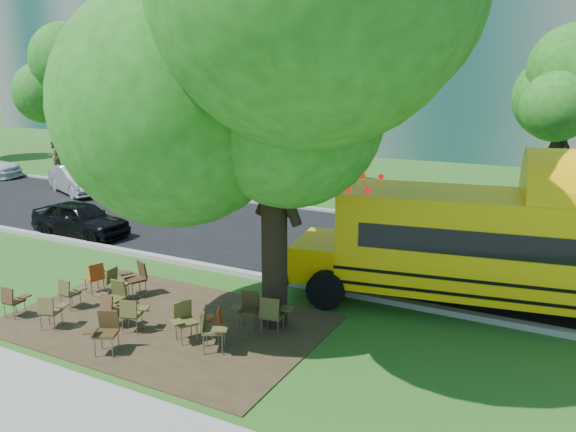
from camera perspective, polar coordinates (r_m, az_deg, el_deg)
The scene contains 33 objects.
ground at distance 14.08m, azimuth -14.31°, elevation -8.98°, with size 160.00×160.00×0.00m, color #26561A.
dirt_patch at distance 13.12m, azimuth -12.49°, elevation -10.54°, with size 7.00×4.50×0.03m, color #382819.
asphalt_road at distance 19.50m, azimuth -0.49°, elevation -2.09°, with size 80.00×8.00×0.04m, color black.
kerb_near at distance 16.24m, azimuth -7.24°, elevation -5.31°, with size 80.00×0.25×0.14m, color gray.
kerb_far at distance 23.06m, azimuth 4.35°, elevation 0.49°, with size 80.00×0.25×0.14m, color gray.
building_main at distance 48.88m, azimuth 7.92°, elevation 20.25°, with size 38.00×16.00×22.00m, color slate.
building_left at distance 68.37m, azimuth -16.30°, elevation 17.11°, with size 26.00×14.00×20.00m, color slate.
bg_tree_0 at distance 30.73m, azimuth -15.37°, elevation 11.82°, with size 5.20×5.20×7.18m.
bg_tree_1 at distance 37.90m, azimuth -22.44°, elevation 12.80°, with size 6.00×6.00×8.40m.
bg_tree_2 at distance 29.08m, azimuth -0.77°, elevation 11.51°, with size 4.80×4.80×6.62m.
bg_tree_3 at distance 23.53m, azimuth 26.21°, elevation 11.61°, with size 5.60×5.60×7.84m.
main_tree at distance 11.59m, azimuth -1.50°, elevation 15.18°, with size 7.20×7.20×9.24m.
school_bus at distance 13.99m, azimuth 26.29°, elevation -3.15°, with size 11.64×4.26×2.79m.
chair_0 at distance 14.32m, azimuth -26.19°, elevation -7.58°, with size 0.51×0.49×0.77m.
chair_1 at distance 14.30m, azimuth -21.36°, elevation -7.12°, with size 0.50×0.45×0.77m.
chair_2 at distance 13.34m, azimuth -23.02°, elevation -8.70°, with size 0.54×0.60×0.80m.
chair_3 at distance 13.59m, azimuth -17.24°, elevation -7.65°, with size 0.56×0.53×0.85m.
chair_4 at distance 12.98m, azimuth -17.46°, elevation -8.79°, with size 0.56×0.48×0.81m.
chair_5 at distance 11.86m, azimuth -18.07°, elevation -10.80°, with size 0.60×0.70×0.88m.
chair_6 at distance 11.80m, azimuth -7.49°, elevation -10.63°, with size 0.64×0.54×0.79m.
chair_7 at distance 11.42m, azimuth -7.85°, elevation -11.00°, with size 0.76×0.64×0.94m.
chair_8 at distance 15.07m, azimuth -18.95°, elevation -5.69°, with size 0.51×0.65×0.84m.
chair_9 at distance 14.61m, azimuth -15.10°, elevation -5.83°, with size 0.74×0.58×0.91m.
chair_10 at distance 14.39m, azimuth -17.13°, elevation -6.40°, with size 0.54×0.57×0.86m.
chair_11 at distance 12.60m, azimuth -15.58°, elevation -9.40°, with size 0.55×0.62×0.80m.
chair_12 at distance 12.00m, azimuth -10.54°, elevation -10.15°, with size 0.57×0.72×0.85m.
chair_13 at distance 11.95m, azimuth -1.54°, elevation -9.76°, with size 0.63×0.63×0.93m.
chair_14 at distance 12.42m, azimuth -4.09°, elevation -9.12°, with size 0.57×0.63×0.84m.
black_car at distance 20.74m, azimuth -20.34°, elevation -0.28°, with size 1.47×3.66×1.25m, color black.
bg_car_silver at distance 28.53m, azimuth -20.64°, elevation 3.45°, with size 1.44×4.14×1.36m, color #A4A4AA.
bg_car_red at distance 24.39m, azimuth -12.34°, elevation 2.23°, with size 2.02×4.38×1.22m, color maroon.
pedestrian_a at distance 34.02m, azimuth -20.97°, elevation 5.22°, with size 0.61×0.40×1.68m, color navy.
pedestrian_b at distance 36.64m, azimuth -22.69°, elevation 5.71°, with size 0.87×0.68×1.80m, color #81644D.
Camera 1 is at (8.92, -9.51, 5.33)m, focal length 35.00 mm.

